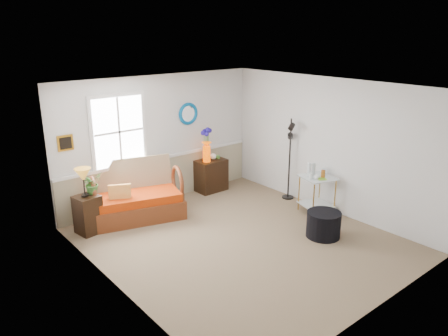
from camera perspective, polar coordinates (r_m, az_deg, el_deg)
floor at (r=7.53m, az=2.26°, el=-9.53°), size 4.50×5.00×0.01m
ceiling at (r=6.75m, az=2.54°, el=10.50°), size 4.50×5.00×0.01m
walls at (r=7.03m, az=2.39°, el=-0.07°), size 4.51×5.01×2.60m
wainscot at (r=9.19m, az=-8.08°, el=-1.47°), size 4.46×0.02×0.90m
chair_rail at (r=9.04m, az=-8.17°, el=1.32°), size 4.46×0.04×0.06m
window at (r=8.46m, az=-13.57°, el=4.62°), size 1.14×0.06×1.44m
picture at (r=8.10m, az=-20.03°, el=3.10°), size 0.28×0.03×0.28m
mirror at (r=9.23m, az=-4.72°, el=7.08°), size 0.47×0.07×0.47m
loveseat at (r=8.38m, az=-11.31°, el=-2.94°), size 1.85×1.36×1.08m
throw_pillow at (r=8.17m, az=-13.44°, el=-3.51°), size 0.40×0.28×0.40m
lamp_stand at (r=8.05m, az=-17.33°, el=-5.81°), size 0.44×0.44×0.69m
table_lamp at (r=7.83m, az=-17.85°, el=-1.83°), size 0.29×0.29×0.51m
potted_plant at (r=7.98m, az=-16.85°, el=-2.19°), size 0.45×0.47×0.29m
cabinet at (r=9.66m, az=-1.70°, el=-0.95°), size 0.66×0.42×0.71m
flower_vase at (r=9.34m, az=-2.30°, el=2.97°), size 0.23×0.23×0.73m
side_table at (r=8.69m, az=12.02°, el=-3.43°), size 0.72×0.72×0.74m
tabletop_items at (r=8.53m, az=12.06°, el=-0.33°), size 0.57×0.57×0.25m
floor_lamp at (r=9.17m, az=8.55°, el=1.13°), size 0.31×0.31×1.72m
ottoman at (r=7.78m, az=12.87°, el=-7.19°), size 0.59×0.59×0.45m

